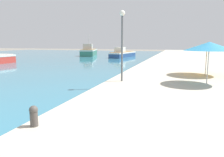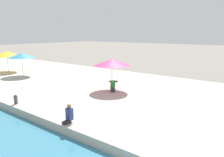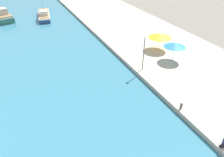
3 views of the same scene
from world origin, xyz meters
The scene contains 7 objects.
quay_promenade centered at (8.00, 37.00, 0.26)m, with size 16.00×90.00×0.53m.
fishing_boat_far centered at (-6.70, 49.54, 0.76)m, with size 3.62×9.45×3.62m.
fishing_boat_distant centered at (-15.58, 52.58, 0.98)m, with size 5.34×10.18×4.77m.
cafe_umbrella_white centered at (6.30, 19.83, 2.84)m, with size 3.01×3.01×2.58m.
cafe_umbrella_striped centered at (6.61, 23.76, 2.77)m, with size 3.49×3.49×2.55m.
mooring_bollard centered at (0.44, 10.81, 0.87)m, with size 0.26×0.26×0.65m.
lamppost centered at (1.00, 19.31, 3.62)m, with size 0.36×0.36×4.56m.
Camera 1 is at (4.61, 5.42, 3.08)m, focal length 35.00 mm.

